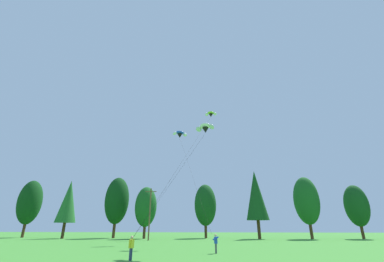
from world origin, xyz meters
TOP-DOWN VIEW (x-y plane):
  - treeline_tree_a at (-42.26, 56.14)m, footprint 5.34×5.34m
  - treeline_tree_b at (-29.98, 51.92)m, footprint 4.29×4.29m
  - treeline_tree_c at (-20.05, 55.12)m, footprint 5.39×5.39m
  - treeline_tree_d at (-12.48, 52.75)m, footprint 4.68×4.68m
  - treeline_tree_e at (0.38, 56.54)m, footprint 4.94×4.94m
  - treeline_tree_f at (11.43, 53.21)m, footprint 4.67×4.67m
  - treeline_tree_g at (22.15, 54.37)m, footprint 5.20×5.20m
  - treeline_tree_h at (32.72, 55.53)m, footprint 4.74×4.74m
  - utility_pole at (-9.74, 45.77)m, footprint 2.20×0.26m
  - kite_flyer_near at (-3.63, 16.80)m, footprint 0.32×0.59m
  - kite_flyer_mid at (2.64, 22.73)m, footprint 0.64×0.67m
  - parafoil_kite_high_lime_white at (2.40, 35.74)m, footprint 7.26×19.39m
  - parafoil_kite_mid_blue_white at (-3.47, 40.24)m, footprint 7.16×18.58m
  - parafoil_kite_far_white at (1.81, 23.88)m, footprint 6.79×7.84m

SIDE VIEW (x-z plane):
  - kite_flyer_near at x=-3.63m, z-range 0.14..1.83m
  - kite_flyer_mid at x=2.64m, z-range 0.15..1.84m
  - utility_pole at x=-9.74m, z-range 0.26..9.60m
  - treeline_tree_d at x=-12.48m, z-range 1.12..11.78m
  - treeline_tree_h at x=32.72m, z-range 1.14..12.02m
  - treeline_tree_e at x=0.38m, z-range 1.22..12.85m
  - treeline_tree_g at x=22.15m, z-range 1.33..13.91m
  - treeline_tree_b at x=-29.98m, z-range 1.54..13.76m
  - treeline_tree_a at x=-42.26m, z-range 1.38..14.50m
  - treeline_tree_c at x=-20.05m, z-range 1.40..14.71m
  - treeline_tree_f at x=11.43m, z-range 1.77..15.71m
  - parafoil_kite_far_white at x=1.81m, z-range 6.81..19.30m
  - parafoil_kite_mid_blue_white at x=-3.47m, z-range 9.65..27.19m
  - parafoil_kite_high_lime_white at x=2.40m, z-range 10.42..29.99m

